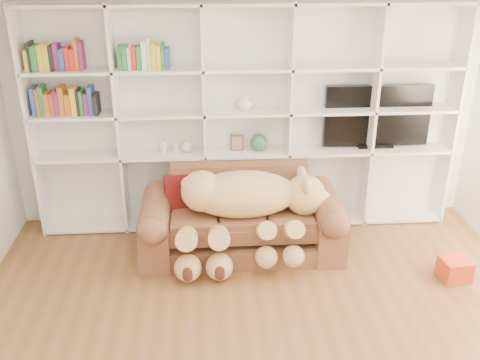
{
  "coord_description": "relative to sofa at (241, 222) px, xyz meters",
  "views": [
    {
      "loc": [
        -0.43,
        -3.02,
        2.92
      ],
      "look_at": [
        -0.12,
        1.63,
        0.82
      ],
      "focal_mm": 40.0,
      "sensor_mm": 36.0,
      "label": 1
    }
  ],
  "objects": [
    {
      "name": "shelf_vase",
      "position": [
        0.08,
        0.59,
        1.09
      ],
      "size": [
        0.21,
        0.21,
        0.18
      ],
      "primitive_type": "imported",
      "rotation": [
        0.0,
        0.0,
        -0.31
      ],
      "color": "silver",
      "rests_on": "bookshelf"
    },
    {
      "name": "bookshelf",
      "position": [
        -0.14,
        0.64,
        0.99
      ],
      "size": [
        4.43,
        0.35,
        2.4
      ],
      "color": "white",
      "rests_on": "floor"
    },
    {
      "name": "wall_back",
      "position": [
        0.1,
        0.78,
        1.03
      ],
      "size": [
        5.0,
        0.02,
        2.7
      ],
      "primitive_type": "cube",
      "color": "white",
      "rests_on": "floor"
    },
    {
      "name": "gift_box",
      "position": [
        1.96,
        -0.65,
        -0.21
      ],
      "size": [
        0.28,
        0.27,
        0.21
      ],
      "primitive_type": "cube",
      "rotation": [
        0.0,
        0.0,
        0.1
      ],
      "color": "#C6401A",
      "rests_on": "floor"
    },
    {
      "name": "snow_globe",
      "position": [
        -0.54,
        0.59,
        0.61
      ],
      "size": [
        0.11,
        0.11,
        0.11
      ],
      "primitive_type": "sphere",
      "color": "silver",
      "rests_on": "bookshelf"
    },
    {
      "name": "sofa",
      "position": [
        0.0,
        0.0,
        0.0
      ],
      "size": [
        1.99,
        0.86,
        0.84
      ],
      "color": "brown",
      "rests_on": "floor"
    },
    {
      "name": "throw_pillow",
      "position": [
        -0.58,
        0.14,
        0.29
      ],
      "size": [
        0.39,
        0.25,
        0.38
      ],
      "primitive_type": "cube",
      "rotation": [
        -0.24,
        0.0,
        0.15
      ],
      "color": "#520E0E",
      "rests_on": "sofa"
    },
    {
      "name": "tv",
      "position": [
        1.5,
        0.64,
        0.88
      ],
      "size": [
        1.15,
        0.18,
        0.68
      ],
      "color": "black",
      "rests_on": "bookshelf"
    },
    {
      "name": "green_vase",
      "position": [
        0.23,
        0.59,
        0.64
      ],
      "size": [
        0.18,
        0.18,
        0.18
      ],
      "primitive_type": "sphere",
      "color": "#2F5B3D",
      "rests_on": "bookshelf"
    },
    {
      "name": "figurine_short",
      "position": [
        -0.65,
        0.59,
        0.6
      ],
      "size": [
        0.07,
        0.07,
        0.1
      ],
      "primitive_type": "cylinder",
      "rotation": [
        0.0,
        0.0,
        0.17
      ],
      "color": "silver",
      "rests_on": "bookshelf"
    },
    {
      "name": "picture_frame",
      "position": [
        -0.01,
        0.59,
        0.64
      ],
      "size": [
        0.14,
        0.05,
        0.17
      ],
      "primitive_type": "cube",
      "rotation": [
        0.0,
        0.0,
        -0.17
      ],
      "color": "brown",
      "rests_on": "bookshelf"
    },
    {
      "name": "teddy_bear",
      "position": [
        0.02,
        -0.17,
        0.27
      ],
      "size": [
        1.55,
        0.83,
        0.9
      ],
      "rotation": [
        0.0,
        0.0,
        -0.11
      ],
      "color": "tan",
      "rests_on": "sofa"
    },
    {
      "name": "figurine_tall",
      "position": [
        -0.79,
        0.59,
        0.62
      ],
      "size": [
        0.09,
        0.09,
        0.14
      ],
      "primitive_type": "cylinder",
      "rotation": [
        0.0,
        0.0,
        -0.33
      ],
      "color": "silver",
      "rests_on": "bookshelf"
    }
  ]
}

